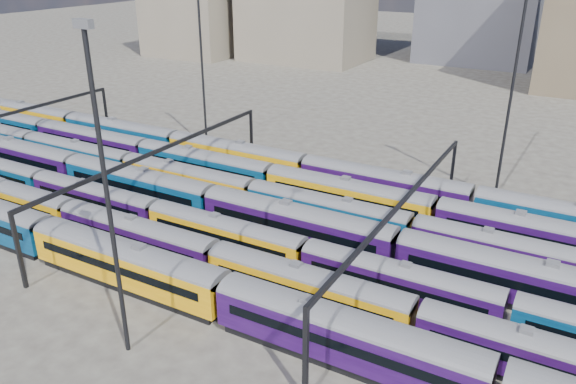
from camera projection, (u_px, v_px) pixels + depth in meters
The scene contains 13 objects.
ground at pixel (309, 248), 60.57m from camera, with size 500.00×500.00×0.00m, color #3F3B35.
rake_0 at pixel (225, 292), 47.55m from camera, with size 133.38×3.25×5.49m.
rake_1 at pixel (137, 233), 58.24m from camera, with size 138.63×2.90×4.87m.
rake_2 at pixel (156, 212), 63.14m from camera, with size 113.39×2.77×4.65m.
rake_3 at pixel (398, 245), 55.03m from camera, with size 134.84×3.29×5.55m.
rake_4 at pixel (327, 209), 63.70m from camera, with size 139.77×2.92×4.91m.
rake_5 at pixel (271, 177), 72.27m from camera, with size 128.35×3.13×5.28m.
rake_6 at pixel (236, 154), 80.18m from camera, with size 154.94×3.23×5.46m.
gantry_1 at pixel (160, 158), 66.84m from camera, with size 0.35×40.35×8.03m.
gantry_2 at pixel (403, 210), 53.42m from camera, with size 0.35×40.35×8.03m.
mast_1 at pixel (202, 61), 86.14m from camera, with size 1.40×0.50×25.60m.
mast_2 at pixel (106, 190), 39.64m from camera, with size 1.40×0.50×25.60m.
mast_3 at pixel (512, 91), 67.60m from camera, with size 1.40×0.50×25.60m.
Camera 1 is at (24.01, -47.60, 29.47)m, focal length 35.00 mm.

